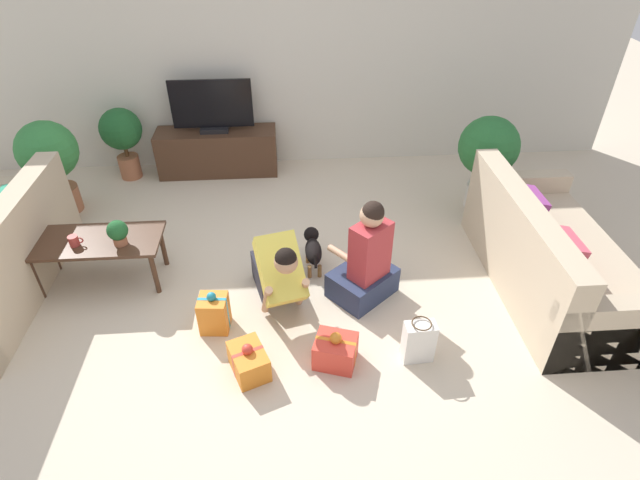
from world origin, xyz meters
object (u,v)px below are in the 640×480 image
tv_console (218,152)px  mug (74,241)px  dog (313,248)px  gift_box_b (335,351)px  person_sitting (366,263)px  coffee_table (96,244)px  potted_plant_corner_right (488,151)px  gift_box_c (214,313)px  tv (212,109)px  potted_plant_back_left (122,134)px  person_kneeling (278,272)px  gift_box_a (249,361)px  gift_bag_a (419,341)px  tabletop_plant (118,232)px  sofa_right (549,258)px  potted_plant_corner_left (49,157)px

tv_console → mug: size_ratio=11.64×
dog → gift_box_b: 1.15m
person_sitting → mug: size_ratio=7.93×
dog → gift_box_b: bearing=93.0°
coffee_table → potted_plant_corner_right: potted_plant_corner_right is taller
gift_box_c → mug: bearing=153.3°
tv → potted_plant_back_left: tv is taller
tv → person_kneeling: tv is taller
person_kneeling → gift_box_c: 0.59m
person_kneeling → gift_box_a: 0.78m
gift_box_b → gift_bag_a: 0.61m
gift_box_b → gift_box_c: bearing=155.5°
potted_plant_back_left → gift_box_b: (2.17, -3.00, -0.43)m
gift_box_c → gift_bag_a: size_ratio=1.00×
person_sitting → tv_console: bearing=-98.4°
tv → dog: (1.02, -1.91, -0.59)m
tv → gift_box_c: (0.20, -2.63, -0.64)m
coffee_table → tv: (0.83, 1.98, 0.40)m
gift_bag_a → tv_console: bearing=119.5°
gift_box_a → gift_box_b: gift_box_b is taller
mug → coffee_table: bearing=27.8°
potted_plant_back_left → person_kneeling: bearing=-53.1°
tv → potted_plant_corner_right: bearing=-19.1°
person_sitting → mug: person_sitting is taller
person_kneeling → gift_box_a: bearing=-121.6°
tv → tabletop_plant: size_ratio=4.12×
sofa_right → person_sitting: size_ratio=2.04×
person_kneeling → gift_box_c: bearing=-168.5°
sofa_right → person_sitting: person_sitting is taller
potted_plant_corner_right → potted_plant_back_left: bearing=166.4°
gift_box_a → mug: 1.83m
person_kneeling → gift_bag_a: 1.23m
sofa_right → person_sitting: (-1.58, -0.02, 0.04)m
tv → person_kneeling: (0.71, -2.39, -0.46)m
tv_console → potted_plant_corner_right: 3.07m
gift_box_a → mug: bearing=144.2°
tv → person_sitting: bearing=-58.4°
sofa_right → tv: bearing=52.5°
dog → gift_box_c: 1.10m
sofa_right → potted_plant_corner_left: bearing=71.2°
tv → person_kneeling: size_ratio=1.09×
person_kneeling → gift_bag_a: (1.02, -0.67, -0.16)m
tv → gift_box_a: bearing=-81.1°
coffee_table → gift_box_b: 2.24m
potted_plant_corner_left → potted_plant_corner_right: (4.45, -0.24, 0.03)m
coffee_table → potted_plant_corner_left: bearing=121.5°
sofa_right → gift_box_a: size_ratio=5.05×
coffee_table → tv_console: size_ratio=0.79×
tv → gift_bag_a: 3.57m
sofa_right → gift_box_a: (-2.53, -0.78, -0.19)m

